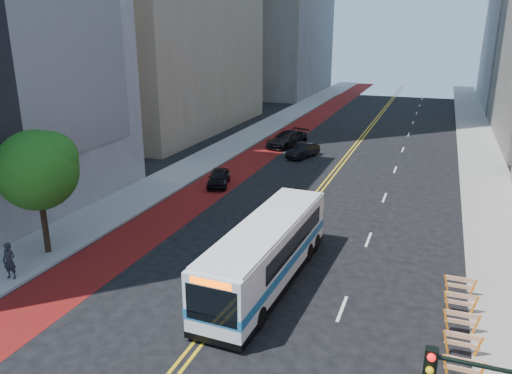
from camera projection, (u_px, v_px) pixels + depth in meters
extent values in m
plane|color=black|center=(179.00, 367.00, 18.10)|extent=(160.00, 160.00, 0.00)
cube|color=gray|center=(219.00, 153.00, 48.85)|extent=(4.00, 140.00, 0.15)
cube|color=gray|center=(485.00, 177.00, 40.92)|extent=(4.00, 140.00, 0.15)
cube|color=#5E0D0D|center=(256.00, 157.00, 47.58)|extent=(3.60, 140.00, 0.01)
cube|color=gold|center=(338.00, 164.00, 44.96)|extent=(0.14, 140.00, 0.01)
cube|color=gold|center=(342.00, 165.00, 44.85)|extent=(0.14, 140.00, 0.01)
cube|color=silver|center=(342.00, 309.00, 21.88)|extent=(0.14, 2.20, 0.01)
cube|color=silver|center=(368.00, 239.00, 29.02)|extent=(0.14, 2.20, 0.01)
cube|color=silver|center=(384.00, 198.00, 36.17)|extent=(0.14, 2.20, 0.01)
cube|color=silver|center=(395.00, 170.00, 43.32)|extent=(0.14, 2.20, 0.01)
cube|color=silver|center=(403.00, 150.00, 50.46)|extent=(0.14, 2.20, 0.01)
cube|color=silver|center=(409.00, 134.00, 57.61)|extent=(0.14, 2.20, 0.01)
cube|color=silver|center=(413.00, 123.00, 64.76)|extent=(0.14, 2.20, 0.01)
cube|color=silver|center=(417.00, 113.00, 71.91)|extent=(0.14, 2.20, 0.01)
cube|color=silver|center=(420.00, 105.00, 79.05)|extent=(0.14, 2.20, 0.01)
cube|color=silver|center=(422.00, 99.00, 86.20)|extent=(0.14, 2.20, 0.01)
cube|color=silver|center=(424.00, 94.00, 93.35)|extent=(0.14, 2.20, 0.01)
cube|color=orange|center=(446.00, 367.00, 17.33)|extent=(0.32, 0.06, 0.99)
cube|color=orange|center=(464.00, 361.00, 17.03)|extent=(1.25, 0.05, 0.22)
cube|color=orange|center=(463.00, 370.00, 17.13)|extent=(1.25, 0.05, 0.18)
cube|color=orange|center=(446.00, 342.00, 18.72)|extent=(0.32, 0.06, 0.99)
cube|color=orange|center=(478.00, 348.00, 18.35)|extent=(0.32, 0.06, 0.99)
cube|color=orange|center=(463.00, 336.00, 18.41)|extent=(1.25, 0.05, 0.22)
cube|color=orange|center=(462.00, 344.00, 18.52)|extent=(1.25, 0.05, 0.18)
cube|color=orange|center=(446.00, 321.00, 20.10)|extent=(0.32, 0.06, 0.99)
cube|color=orange|center=(476.00, 326.00, 19.74)|extent=(0.32, 0.06, 0.99)
cube|color=orange|center=(462.00, 315.00, 19.80)|extent=(1.25, 0.05, 0.22)
cube|color=orange|center=(461.00, 322.00, 19.90)|extent=(1.25, 0.05, 0.18)
cube|color=orange|center=(446.00, 302.00, 21.48)|extent=(0.32, 0.06, 0.99)
cube|color=orange|center=(474.00, 306.00, 21.12)|extent=(0.32, 0.06, 0.99)
cube|color=orange|center=(461.00, 296.00, 21.18)|extent=(1.25, 0.05, 0.22)
cube|color=orange|center=(460.00, 303.00, 21.29)|extent=(1.25, 0.05, 0.18)
cube|color=orange|center=(447.00, 285.00, 22.87)|extent=(0.32, 0.06, 0.99)
cube|color=orange|center=(472.00, 289.00, 22.51)|extent=(0.32, 0.06, 0.99)
cube|color=orange|center=(461.00, 279.00, 22.57)|extent=(1.25, 0.05, 0.22)
cube|color=orange|center=(460.00, 286.00, 22.67)|extent=(1.25, 0.05, 0.18)
cylinder|color=black|center=(45.00, 224.00, 26.66)|extent=(0.32, 0.32, 3.20)
sphere|color=#1A5111|center=(37.00, 170.00, 25.75)|extent=(4.20, 4.20, 4.20)
sphere|color=#1A5111|center=(51.00, 158.00, 25.73)|extent=(2.80, 2.80, 2.80)
sphere|color=#1A5111|center=(24.00, 163.00, 25.53)|extent=(2.40, 2.40, 2.40)
cylinder|color=black|center=(482.00, 366.00, 10.37)|extent=(2.00, 0.10, 0.10)
cube|color=black|center=(430.00, 367.00, 10.79)|extent=(0.28, 0.22, 0.95)
sphere|color=red|center=(431.00, 358.00, 10.56)|extent=(0.18, 0.18, 0.18)
sphere|color=yellow|center=(430.00, 371.00, 10.66)|extent=(0.18, 0.18, 0.18)
cube|color=white|center=(267.00, 251.00, 23.59)|extent=(2.91, 11.38, 2.68)
cube|color=#1D669F|center=(267.00, 259.00, 23.71)|extent=(2.95, 11.42, 0.42)
cube|color=black|center=(272.00, 237.00, 24.12)|extent=(2.82, 8.00, 0.89)
cube|color=black|center=(211.00, 305.00, 18.59)|extent=(2.15, 0.18, 1.50)
cube|color=black|center=(303.00, 206.00, 28.41)|extent=(1.96, 0.18, 0.94)
cube|color=#FF5905|center=(211.00, 283.00, 18.30)|extent=(1.71, 0.15, 0.28)
cube|color=white|center=(267.00, 224.00, 23.17)|extent=(2.77, 10.81, 0.11)
cube|color=black|center=(266.00, 277.00, 24.00)|extent=(2.94, 11.41, 0.28)
cylinder|color=black|center=(211.00, 306.00, 21.19)|extent=(0.32, 0.95, 0.94)
cylinder|color=black|center=(259.00, 317.00, 20.38)|extent=(0.32, 0.95, 0.94)
cylinder|color=black|center=(269.00, 245.00, 27.14)|extent=(0.32, 0.95, 0.94)
cylinder|color=black|center=(308.00, 252.00, 26.33)|extent=(0.32, 0.95, 0.94)
cylinder|color=black|center=(277.00, 236.00, 28.33)|extent=(0.32, 0.95, 0.94)
cylinder|color=black|center=(315.00, 242.00, 27.52)|extent=(0.32, 0.95, 0.94)
imported|color=black|center=(219.00, 178.00, 38.80)|extent=(2.51, 4.03, 1.28)
imported|color=black|center=(303.00, 150.00, 47.26)|extent=(2.55, 4.30, 1.34)
imported|color=black|center=(287.00, 139.00, 51.56)|extent=(3.80, 5.83, 1.57)
imported|color=black|center=(9.00, 261.00, 23.97)|extent=(0.73, 0.54, 1.83)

